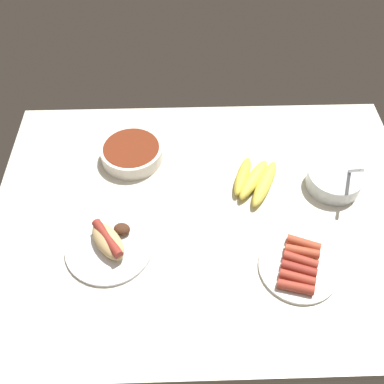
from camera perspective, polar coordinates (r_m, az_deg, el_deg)
The scene contains 6 objects.
ground_plane at distance 122.92cm, azimuth 2.02°, elevation -2.99°, with size 120.00×90.00×3.00cm, color silver.
plate_hotdog_assembled at distance 115.49cm, azimuth -10.72°, elevation -6.58°, with size 22.97×22.97×5.61cm.
plate_sausages at distance 113.85cm, azimuth 13.78°, elevation -9.38°, with size 20.09×20.09×3.37cm.
banana_bunch at distance 127.73cm, azimuth 8.20°, elevation 1.55°, with size 16.02×19.97×3.99cm.
bowl_chili at distance 134.48cm, azimuth -7.86°, elevation 5.15°, with size 18.79×18.79×4.69cm.
bowl_coleslaw at distance 131.94cm, azimuth 18.07°, elevation 1.59°, with size 15.63×15.63×14.66cm.
Camera 1 is at (-6.48, -73.16, 97.07)cm, focal length 40.90 mm.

